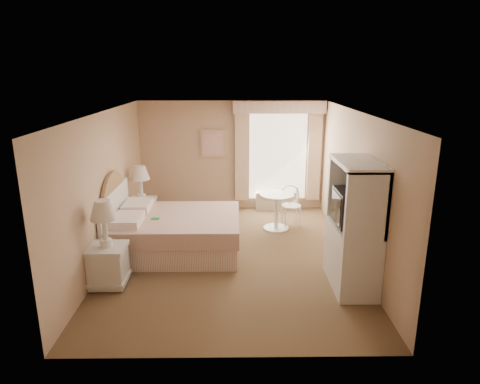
{
  "coord_description": "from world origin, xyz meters",
  "views": [
    {
      "loc": [
        0.07,
        -6.91,
        3.15
      ],
      "look_at": [
        0.15,
        0.3,
        1.09
      ],
      "focal_mm": 32.0,
      "sensor_mm": 36.0,
      "label": 1
    }
  ],
  "objects_px": {
    "bed": "(169,231)",
    "nightstand_near": "(107,255)",
    "nightstand_far": "(142,205)",
    "armoire": "(354,236)",
    "cafe_chair": "(291,202)",
    "round_table": "(277,206)"
  },
  "relations": [
    {
      "from": "nightstand_near",
      "to": "nightstand_far",
      "type": "distance_m",
      "value": 2.48
    },
    {
      "from": "round_table",
      "to": "cafe_chair",
      "type": "bearing_deg",
      "value": 38.86
    },
    {
      "from": "nightstand_far",
      "to": "cafe_chair",
      "type": "relative_size",
      "value": 1.54
    },
    {
      "from": "nightstand_near",
      "to": "nightstand_far",
      "type": "bearing_deg",
      "value": 90.0
    },
    {
      "from": "cafe_chair",
      "to": "armoire",
      "type": "height_order",
      "value": "armoire"
    },
    {
      "from": "nightstand_near",
      "to": "bed",
      "type": "bearing_deg",
      "value": 60.14
    },
    {
      "from": "cafe_chair",
      "to": "nightstand_near",
      "type": "bearing_deg",
      "value": -145.53
    },
    {
      "from": "nightstand_near",
      "to": "nightstand_far",
      "type": "height_order",
      "value": "nightstand_near"
    },
    {
      "from": "bed",
      "to": "nightstand_far",
      "type": "distance_m",
      "value": 1.42
    },
    {
      "from": "nightstand_near",
      "to": "cafe_chair",
      "type": "height_order",
      "value": "nightstand_near"
    },
    {
      "from": "round_table",
      "to": "armoire",
      "type": "relative_size",
      "value": 0.38
    },
    {
      "from": "round_table",
      "to": "cafe_chair",
      "type": "relative_size",
      "value": 0.88
    },
    {
      "from": "bed",
      "to": "round_table",
      "type": "bearing_deg",
      "value": 28.88
    },
    {
      "from": "armoire",
      "to": "round_table",
      "type": "bearing_deg",
      "value": 110.54
    },
    {
      "from": "nightstand_far",
      "to": "cafe_chair",
      "type": "height_order",
      "value": "nightstand_far"
    },
    {
      "from": "bed",
      "to": "nightstand_near",
      "type": "height_order",
      "value": "bed"
    },
    {
      "from": "cafe_chair",
      "to": "nightstand_far",
      "type": "bearing_deg",
      "value": 176.75
    },
    {
      "from": "nightstand_near",
      "to": "armoire",
      "type": "xyz_separation_m",
      "value": [
        3.65,
        -0.03,
        0.3
      ]
    },
    {
      "from": "bed",
      "to": "cafe_chair",
      "type": "xyz_separation_m",
      "value": [
        2.34,
        1.37,
        0.11
      ]
    },
    {
      "from": "nightstand_far",
      "to": "armoire",
      "type": "height_order",
      "value": "armoire"
    },
    {
      "from": "bed",
      "to": "nightstand_far",
      "type": "height_order",
      "value": "bed"
    },
    {
      "from": "cafe_chair",
      "to": "armoire",
      "type": "distance_m",
      "value": 2.75
    }
  ]
}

